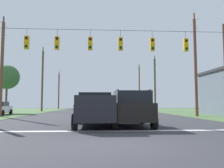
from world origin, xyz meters
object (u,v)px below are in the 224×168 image
suv_black (130,108)px  utility_pole_near_left (139,86)px  utility_pole_mid_right (196,64)px  utility_pole_far_right (155,83)px  tree_roadside_far_right (7,77)px  overhead_signal_span (106,64)px  utility_pole_distant_right (42,79)px  utility_pole_far_left (2,66)px  utility_pole_distant_left (59,90)px  pickup_truck (95,109)px

suv_black → utility_pole_near_left: bearing=79.2°
utility_pole_mid_right → utility_pole_far_right: (0.19, 18.04, -0.39)m
utility_pole_near_left → tree_roadside_far_right: utility_pole_near_left is taller
tree_roadside_far_right → utility_pole_near_left: bearing=46.6°
overhead_signal_span → utility_pole_distant_right: utility_pole_distant_right is taller
utility_pole_near_left → utility_pole_far_left: size_ratio=1.11×
overhead_signal_span → utility_pole_distant_left: utility_pole_distant_left is taller
utility_pole_distant_left → utility_pole_far_right: bearing=-38.7°
overhead_signal_span → utility_pole_near_left: size_ratio=1.61×
overhead_signal_span → utility_pole_far_left: bearing=145.6°
utility_pole_far_left → overhead_signal_span: bearing=-34.4°
utility_pole_near_left → utility_pole_distant_left: size_ratio=1.24×
utility_pole_distant_right → tree_roadside_far_right: utility_pole_distant_right is taller
pickup_truck → suv_black: bearing=-5.9°
utility_pole_near_left → suv_black: bearing=-100.8°
pickup_truck → utility_pole_distant_left: utility_pole_distant_left is taller
suv_black → utility_pole_far_right: utility_pole_far_right is taller
utility_pole_far_right → utility_pole_far_left: size_ratio=0.98×
pickup_truck → utility_pole_distant_left: 44.58m
utility_pole_distant_right → tree_roadside_far_right: 7.11m
utility_pole_near_left → utility_pole_far_left: utility_pole_near_left is taller
utility_pole_distant_right → utility_pole_distant_left: size_ratio=1.19×
suv_black → tree_roadside_far_right: (-14.67, 19.89, 3.95)m
utility_pole_near_left → tree_roadside_far_right: size_ratio=1.68×
utility_pole_distant_right → utility_pole_distant_left: 17.57m
utility_pole_distant_left → overhead_signal_span: bearing=-75.8°
utility_pole_far_right → utility_pole_distant_left: bearing=141.3°
utility_pole_far_left → pickup_truck: bearing=-46.9°
overhead_signal_span → pickup_truck: bearing=-104.1°
tree_roadside_far_right → utility_pole_distant_left: bearing=82.3°
overhead_signal_span → utility_pole_far_left: (-10.28, 7.03, 0.84)m
utility_pole_distant_left → pickup_truck: bearing=-77.8°
utility_pole_distant_right → pickup_truck: bearing=-70.4°
overhead_signal_span → tree_roadside_far_right: size_ratio=2.71×
utility_pole_distant_right → suv_black: bearing=-66.7°
suv_black → utility_pole_far_left: utility_pole_far_left is taller
utility_pole_mid_right → utility_pole_distant_left: 39.14m
utility_pole_near_left → tree_roadside_far_right: (-23.11, -24.47, -0.62)m
overhead_signal_span → utility_pole_distant_left: (-10.17, 40.33, 0.32)m
utility_pole_near_left → utility_pole_distant_right: 26.85m
utility_pole_mid_right → suv_black: bearing=-129.8°
suv_black → utility_pole_distant_right: size_ratio=0.44×
utility_pole_near_left → utility_pole_far_right: bearing=-90.3°
pickup_truck → utility_pole_mid_right: utility_pole_mid_right is taller
utility_pole_far_left → tree_roadside_far_right: bearing=108.1°
utility_pole_distant_left → tree_roadside_far_right: 23.99m
utility_pole_mid_right → overhead_signal_span: bearing=-145.6°
utility_pole_far_right → utility_pole_far_left: (-19.90, -17.46, 0.10)m
utility_pole_far_left → utility_pole_distant_left: bearing=89.8°
utility_pole_distant_right → overhead_signal_span: bearing=-66.3°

